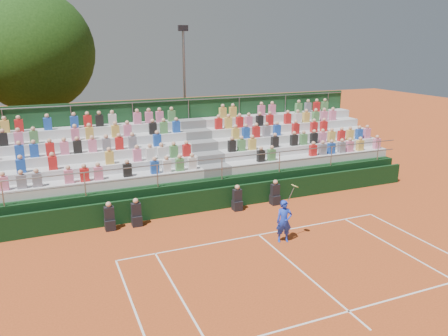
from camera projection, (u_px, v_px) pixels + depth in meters
name	position (u px, v px, depth m)	size (l,w,h in m)	color
ground	(259.00, 235.00, 17.00)	(90.00, 90.00, 0.00)	#B94B1E
courtside_wall	(227.00, 197.00, 19.71)	(20.00, 0.15, 1.00)	black
line_officials	(194.00, 206.00, 18.67)	(7.90, 0.40, 1.19)	black
grandstand	(202.00, 167.00, 22.41)	(20.00, 5.20, 4.40)	black
tennis_player	(284.00, 221.00, 16.24)	(0.87, 0.54, 2.22)	blue
tree_east	(33.00, 51.00, 25.52)	(7.11, 7.11, 10.34)	#392614
floodlight_mast	(184.00, 82.00, 27.70)	(0.60, 0.25, 8.30)	gray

